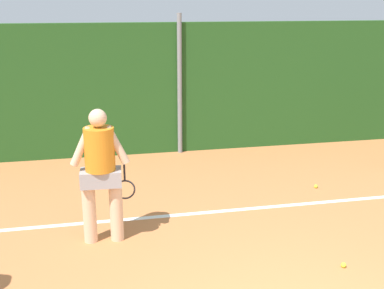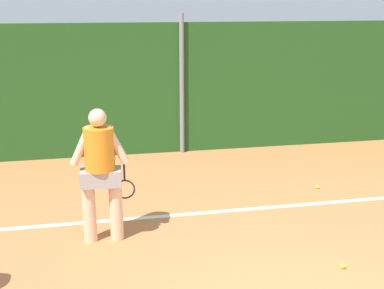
{
  "view_description": "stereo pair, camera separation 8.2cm",
  "coord_description": "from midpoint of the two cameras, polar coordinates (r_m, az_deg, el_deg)",
  "views": [
    {
      "loc": [
        -1.85,
        -3.6,
        3.21
      ],
      "look_at": [
        -0.5,
        2.82,
        1.27
      ],
      "focal_mm": 45.44,
      "sensor_mm": 36.0,
      "label": 1
    },
    {
      "loc": [
        -1.77,
        -3.62,
        3.21
      ],
      "look_at": [
        -0.5,
        2.82,
        1.27
      ],
      "focal_mm": 45.44,
      "sensor_mm": 36.0,
      "label": 2
    }
  ],
  "objects": [
    {
      "name": "ground_plane",
      "position": [
        6.69,
        6.15,
        -12.35
      ],
      "size": [
        31.62,
        31.62,
        0.0
      ],
      "primitive_type": "plane",
      "color": "#C67542"
    },
    {
      "name": "player_midcourt",
      "position": [
        6.64,
        -10.33,
        -2.82
      ],
      "size": [
        0.85,
        0.4,
        1.88
      ],
      "rotation": [
        0.0,
        0.0,
        6.23
      ],
      "color": "beige",
      "rests_on": "ground_plane"
    },
    {
      "name": "hedge_fence_backdrop",
      "position": [
        10.62,
        -1.14,
        6.6
      ],
      "size": [
        20.55,
        0.25,
        2.8
      ],
      "primitive_type": "cube",
      "color": "#23511E",
      "rests_on": "ground_plane"
    },
    {
      "name": "tennis_ball_0",
      "position": [
        9.87,
        -10.33,
        -2.63
      ],
      "size": [
        0.07,
        0.07,
        0.07
      ],
      "primitive_type": "sphere",
      "color": "#CCDB33",
      "rests_on": "ground_plane"
    },
    {
      "name": "fence_post_center",
      "position": [
        10.43,
        -0.97,
        6.96
      ],
      "size": [
        0.1,
        0.1,
        2.99
      ],
      "primitive_type": "cylinder",
      "color": "gray",
      "rests_on": "ground_plane"
    },
    {
      "name": "court_baseline_paint",
      "position": [
        7.8,
        3.34,
        -7.87
      ],
      "size": [
        15.02,
        0.1,
        0.01
      ],
      "primitive_type": "cube",
      "color": "white",
      "rests_on": "ground_plane"
    },
    {
      "name": "tennis_ball_3",
      "position": [
        8.99,
        14.75,
        -4.83
      ],
      "size": [
        0.07,
        0.07,
        0.07
      ],
      "primitive_type": "sphere",
      "color": "#CCDB33",
      "rests_on": "ground_plane"
    },
    {
      "name": "tennis_ball_2",
      "position": [
        6.55,
        17.64,
        -13.44
      ],
      "size": [
        0.07,
        0.07,
        0.07
      ],
      "primitive_type": "sphere",
      "color": "#CCDB33",
      "rests_on": "ground_plane"
    }
  ]
}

